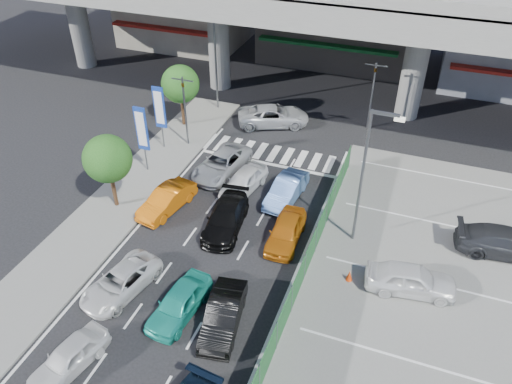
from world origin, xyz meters
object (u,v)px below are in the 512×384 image
at_px(traffic_light_right, 374,79).
at_px(traffic_cone, 349,275).
at_px(tree_far, 180,84).
at_px(sedan_white_mid_left, 121,282).
at_px(street_lamp_left, 217,52).
at_px(taxi_orange_right, 286,231).
at_px(van_white_back_left, 69,358).
at_px(kei_truck_front_right, 286,190).
at_px(hatch_black_mid_right, 223,315).
at_px(signboard_far, 160,109).
at_px(parked_sedan_dgrey, 505,242).
at_px(signboard_near, 142,131).
at_px(tree_near, 108,159).
at_px(crossing_wagon_silver, 273,116).
at_px(taxi_orange_left, 167,200).
at_px(wagon_silver_front_left, 222,164).
at_px(traffic_light_left, 184,95).
at_px(taxi_teal_mid, 179,303).
at_px(sedan_white_front_mid, 244,181).
at_px(sedan_black_mid, 226,218).
at_px(street_lamp_right, 367,168).
at_px(parked_sedan_white, 411,279).

bearing_deg(traffic_light_right, traffic_cone, -83.13).
height_order(tree_far, sedan_white_mid_left, tree_far).
bearing_deg(street_lamp_left, taxi_orange_right, -53.75).
height_order(van_white_back_left, kei_truck_front_right, kei_truck_front_right).
xyz_separation_m(kei_truck_front_right, traffic_cone, (5.05, -5.46, -0.32)).
height_order(hatch_black_mid_right, traffic_cone, hatch_black_mid_right).
bearing_deg(hatch_black_mid_right, street_lamp_left, 104.24).
bearing_deg(signboard_far, tree_far, 93.26).
xyz_separation_m(traffic_light_right, kei_truck_front_right, (-3.10, -10.77, -3.25)).
height_order(signboard_far, parked_sedan_dgrey, signboard_far).
bearing_deg(signboard_near, signboard_far, 97.59).
xyz_separation_m(tree_near, crossing_wagon_silver, (5.60, 13.01, -2.64)).
bearing_deg(kei_truck_front_right, traffic_light_right, 79.52).
bearing_deg(taxi_orange_left, crossing_wagon_silver, 89.29).
xyz_separation_m(street_lamp_left, wagon_silver_front_left, (3.84, -8.44, -4.08)).
xyz_separation_m(signboard_far, tree_far, (-0.20, 3.51, 0.32)).
bearing_deg(tree_near, van_white_back_left, -66.79).
bearing_deg(traffic_light_right, taxi_orange_right, -97.75).
bearing_deg(taxi_orange_left, signboard_far, 131.50).
height_order(tree_far, taxi_orange_right, tree_far).
height_order(traffic_light_left, wagon_silver_front_left, traffic_light_left).
relative_size(tree_far, taxi_teal_mid, 1.19).
bearing_deg(signboard_far, van_white_back_left, -73.84).
bearing_deg(signboard_far, taxi_orange_right, -30.04).
xyz_separation_m(taxi_teal_mid, crossing_wagon_silver, (-1.79, 19.04, 0.06)).
bearing_deg(tree_near, traffic_cone, -4.85).
bearing_deg(van_white_back_left, taxi_orange_right, 72.85).
bearing_deg(wagon_silver_front_left, sedan_white_mid_left, -84.21).
bearing_deg(traffic_light_right, wagon_silver_front_left, -130.22).
relative_size(traffic_light_right, sedan_white_mid_left, 1.18).
bearing_deg(sedan_white_front_mid, tree_near, -137.17).
relative_size(tree_far, sedan_black_mid, 1.01).
bearing_deg(sedan_white_front_mid, wagon_silver_front_left, 157.58).
distance_m(traffic_light_left, taxi_orange_left, 8.23).
distance_m(traffic_light_left, sedan_black_mid, 10.29).
relative_size(taxi_orange_right, crossing_wagon_silver, 0.75).
bearing_deg(taxi_orange_right, tree_near, -178.89).
xyz_separation_m(taxi_orange_left, traffic_cone, (11.41, -2.01, -0.32)).
bearing_deg(taxi_orange_right, parked_sedan_dgrey, 13.33).
bearing_deg(signboard_near, tree_near, -87.13).
distance_m(street_lamp_right, taxi_orange_right, 5.66).
height_order(tree_far, parked_sedan_white, tree_far).
xyz_separation_m(traffic_light_right, van_white_back_left, (-8.10, -25.26, -3.31)).
bearing_deg(crossing_wagon_silver, van_white_back_left, 153.79).
xyz_separation_m(traffic_light_right, taxi_orange_left, (-9.45, -14.22, -3.25)).
bearing_deg(street_lamp_right, street_lamp_left, 138.37).
relative_size(traffic_light_left, wagon_silver_front_left, 1.05).
bearing_deg(sedan_white_front_mid, hatch_black_mid_right, -63.34).
relative_size(hatch_black_mid_right, sedan_black_mid, 0.88).
bearing_deg(kei_truck_front_right, street_lamp_left, 137.36).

